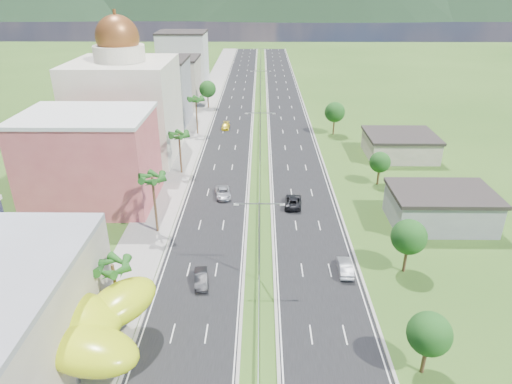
{
  "coord_description": "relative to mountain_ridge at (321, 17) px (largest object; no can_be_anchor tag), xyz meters",
  "views": [
    {
      "loc": [
        0.14,
        -38.08,
        34.92
      ],
      "look_at": [
        -0.52,
        21.34,
        7.0
      ],
      "focal_mm": 32.0,
      "sensor_mm": 36.0,
      "label": 1
    }
  ],
  "objects": [
    {
      "name": "car_silver_right",
      "position": [
        -48.8,
        -438.42,
        0.85
      ],
      "size": [
        1.9,
        4.97,
        1.62
      ],
      "primitive_type": "imported",
      "rotation": [
        0.0,
        0.0,
        3.1
      ],
      "color": "#9B9DA2",
      "rests_on": "road_right"
    },
    {
      "name": "streetlight_median_d",
      "position": [
        -60.0,
        -355.0,
        6.75
      ],
      "size": [
        6.04,
        0.25,
        11.0
      ],
      "color": "gray",
      "rests_on": "ground"
    },
    {
      "name": "midrise_white",
      "position": [
        -87.0,
        -325.0,
        9.0
      ],
      "size": [
        16.0,
        15.0,
        18.0
      ],
      "primitive_type": "cube",
      "color": "silver",
      "rests_on": "ground"
    },
    {
      "name": "midrise_grey",
      "position": [
        -87.0,
        -370.0,
        8.0
      ],
      "size": [
        16.0,
        15.0,
        16.0
      ],
      "primitive_type": "cube",
      "color": "gray",
      "rests_on": "ground"
    },
    {
      "name": "ground",
      "position": [
        -60.0,
        -450.0,
        0.0
      ],
      "size": [
        500.0,
        500.0,
        0.0
      ],
      "primitive_type": "plane",
      "color": "#2D5119",
      "rests_on": "ground"
    },
    {
      "name": "shed_near",
      "position": [
        -32.0,
        -425.0,
        2.5
      ],
      "size": [
        15.0,
        10.0,
        5.0
      ],
      "primitive_type": "cube",
      "color": "gray",
      "rests_on": "ground"
    },
    {
      "name": "midrise_beige",
      "position": [
        -87.0,
        -348.0,
        6.5
      ],
      "size": [
        16.0,
        15.0,
        13.0
      ],
      "primitive_type": "cube",
      "color": "#9E9282",
      "rests_on": "ground"
    },
    {
      "name": "car_yellow_far_left",
      "position": [
        -68.85,
        -375.73,
        0.73
      ],
      "size": [
        1.99,
        4.76,
        1.37
      ],
      "primitive_type": "imported",
      "rotation": [
        0.0,
        0.0,
        -0.01
      ],
      "color": "gold",
      "rests_on": "road_left"
    },
    {
      "name": "lime_canopy",
      "position": [
        -80.0,
        -454.0,
        4.99
      ],
      "size": [
        18.0,
        15.0,
        7.4
      ],
      "color": "#B5C913",
      "rests_on": "ground"
    },
    {
      "name": "mountain_ridge",
      "position": [
        0.0,
        0.0,
        0.0
      ],
      "size": [
        860.0,
        140.0,
        90.0
      ],
      "primitive_type": null,
      "color": "black",
      "rests_on": "ground"
    },
    {
      "name": "palm_tree_e",
      "position": [
        -75.5,
        -380.0,
        8.31
      ],
      "size": [
        3.6,
        3.6,
        9.4
      ],
      "color": "#47301C",
      "rests_on": "ground"
    },
    {
      "name": "pink_shophouse",
      "position": [
        -88.0,
        -418.0,
        7.5
      ],
      "size": [
        20.0,
        15.0,
        15.0
      ],
      "primitive_type": "cube",
      "color": "#BD4D52",
      "rests_on": "ground"
    },
    {
      "name": "median_guardrail",
      "position": [
        -60.0,
        -378.01,
        0.62
      ],
      "size": [
        0.1,
        216.06,
        0.76
      ],
      "color": "gray",
      "rests_on": "ground"
    },
    {
      "name": "shed_far",
      "position": [
        -30.0,
        -395.0,
        2.2
      ],
      "size": [
        14.0,
        12.0,
        4.4
      ],
      "primitive_type": "cube",
      "color": "#9E9282",
      "rests_on": "ground"
    },
    {
      "name": "car_dark_far_right",
      "position": [
        -54.35,
        -419.15,
        0.85
      ],
      "size": [
        3.22,
        6.03,
        1.61
      ],
      "primitive_type": "imported",
      "rotation": [
        0.0,
        0.0,
        3.04
      ],
      "color": "black",
      "rests_on": "road_right"
    },
    {
      "name": "palm_tree_c",
      "position": [
        -75.5,
        -428.0,
        8.5
      ],
      "size": [
        3.6,
        3.6,
        9.6
      ],
      "color": "#47301C",
      "rests_on": "ground"
    },
    {
      "name": "streetlight_median_b",
      "position": [
        -60.0,
        -440.0,
        6.75
      ],
      "size": [
        6.04,
        0.25,
        11.0
      ],
      "color": "gray",
      "rests_on": "ground"
    },
    {
      "name": "leafy_tree_lfar",
      "position": [
        -75.5,
        -355.0,
        5.58
      ],
      "size": [
        4.9,
        4.9,
        8.05
      ],
      "color": "#47301C",
      "rests_on": "ground"
    },
    {
      "name": "car_silver_mid_left",
      "position": [
        -66.46,
        -415.78,
        0.78
      ],
      "size": [
        3.27,
        5.68,
        1.49
      ],
      "primitive_type": "imported",
      "rotation": [
        0.0,
        0.0,
        0.16
      ],
      "color": "#A1A2A8",
      "rests_on": "road_left"
    },
    {
      "name": "streetlight_median_e",
      "position": [
        -60.0,
        -310.0,
        6.75
      ],
      "size": [
        6.04,
        0.25,
        11.0
      ],
      "color": "gray",
      "rests_on": "ground"
    },
    {
      "name": "leafy_tree_ra",
      "position": [
        -44.0,
        -455.0,
        4.78
      ],
      "size": [
        4.2,
        4.2,
        6.9
      ],
      "color": "#47301C",
      "rests_on": "ground"
    },
    {
      "name": "palm_tree_d",
      "position": [
        -75.5,
        -405.0,
        7.54
      ],
      "size": [
        3.6,
        3.6,
        8.6
      ],
      "color": "#47301C",
      "rests_on": "ground"
    },
    {
      "name": "leafy_tree_rd",
      "position": [
        -42.0,
        -380.0,
        5.58
      ],
      "size": [
        4.9,
        4.9,
        8.05
      ],
      "color": "#47301C",
      "rests_on": "ground"
    },
    {
      "name": "domed_building",
      "position": [
        -88.0,
        -395.0,
        11.35
      ],
      "size": [
        20.0,
        20.0,
        28.7
      ],
      "color": "beige",
      "rests_on": "ground"
    },
    {
      "name": "sidewalk_left",
      "position": [
        -77.0,
        -360.0,
        0.06
      ],
      "size": [
        7.0,
        260.0,
        0.12
      ],
      "primitive_type": "cube",
      "color": "gray",
      "rests_on": "ground"
    },
    {
      "name": "leafy_tree_rc",
      "position": [
        -38.0,
        -410.0,
        4.37
      ],
      "size": [
        3.85,
        3.85,
        6.33
      ],
      "color": "#47301C",
      "rests_on": "ground"
    },
    {
      "name": "road_left",
      "position": [
        -67.5,
        -360.0,
        0.02
      ],
      "size": [
        11.0,
        260.0,
        0.04
      ],
      "primitive_type": "cube",
      "color": "black",
      "rests_on": "ground"
    },
    {
      "name": "streetlight_median_c",
      "position": [
        -60.0,
        -400.0,
        6.75
      ],
      "size": [
        6.04,
        0.25,
        11.0
      ],
      "color": "gray",
      "rests_on": "ground"
    },
    {
      "name": "car_dark_left",
      "position": [
        -67.28,
        -441.11,
        0.8
      ],
      "size": [
        2.18,
        4.77,
        1.52
      ],
      "primitive_type": "imported",
      "rotation": [
        0.0,
        0.0,
        0.13
      ],
      "color": "black",
      "rests_on": "road_left"
    },
    {
      "name": "leafy_tree_rb",
      "position": [
        -41.0,
        -438.0,
        5.18
      ],
      "size": [
        4.55,
        4.55,
        7.47
      ],
      "color": "#47301C",
      "rests_on": "ground"
    },
    {
      "name": "palm_tree_b",
      "position": [
        -75.5,
        -448.0,
        7.06
      ],
      "size": [
        3.6,
        3.6,
        8.1
      ],
      "color": "#47301C",
      "rests_on": "ground"
    },
    {
      "name": "road_right",
      "position": [
        -52.5,
        -360.0,
        0.02
      ],
      "size": [
        11.0,
        260.0,
        0.04
      ],
      "primitive_type": "cube",
      "color": "black",
      "rests_on": "ground"
    }
  ]
}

